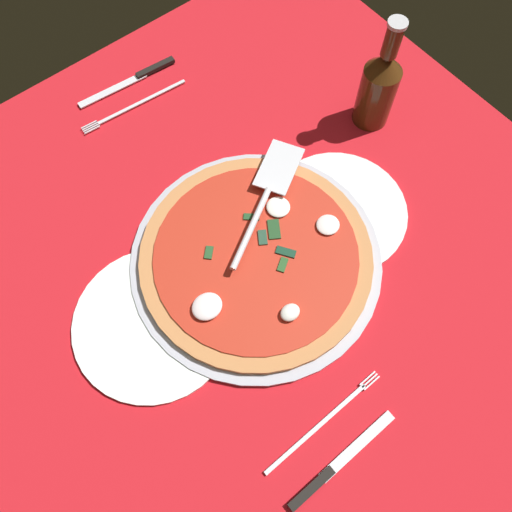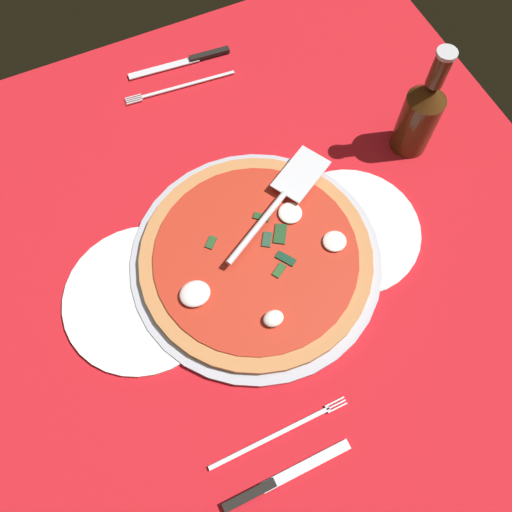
{
  "view_description": "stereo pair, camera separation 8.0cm",
  "coord_description": "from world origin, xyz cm",
  "views": [
    {
      "loc": [
        21.46,
        27.28,
        75.22
      ],
      "look_at": [
        0.87,
        1.6,
        2.36
      ],
      "focal_mm": 36.6,
      "sensor_mm": 36.0,
      "label": 1
    },
    {
      "loc": [
        14.67,
        31.48,
        75.22
      ],
      "look_at": [
        0.87,
        1.6,
        2.36
      ],
      "focal_mm": 36.6,
      "sensor_mm": 36.0,
      "label": 2
    }
  ],
  "objects": [
    {
      "name": "dinner_plate_left",
      "position": [
        -15.06,
        3.1,
        0.6
      ],
      "size": [
        22.59,
        22.59,
        1.0
      ],
      "primitive_type": "cylinder",
      "color": "white",
      "rests_on": "ground_plane"
    },
    {
      "name": "beer_bottle",
      "position": [
        -32.54,
        -7.64,
        8.36
      ],
      "size": [
        6.28,
        6.28,
        21.24
      ],
      "color": "#46280E",
      "rests_on": "ground_plane"
    },
    {
      "name": "pizza",
      "position": [
        0.9,
        1.68,
        2.1
      ],
      "size": [
        36.0,
        36.0,
        2.76
      ],
      "color": "#C57E48",
      "rests_on": "pizza_pan"
    },
    {
      "name": "dinner_plate_right",
      "position": [
        19.06,
        -0.41,
        0.6
      ],
      "size": [
        24.05,
        24.05,
        1.0
      ],
      "primitive_type": "cylinder",
      "color": "white",
      "rests_on": "ground_plane"
    },
    {
      "name": "checker_pattern",
      "position": [
        0.0,
        0.0,
        0.05
      ],
      "size": [
        103.5,
        103.5,
        0.1
      ],
      "color": "silver",
      "rests_on": "ground_plane"
    },
    {
      "name": "place_setting_far",
      "position": [
        10.26,
        29.06,
        0.46
      ],
      "size": [
        21.88,
        11.7,
        1.4
      ],
      "rotation": [
        0.0,
        0.0,
        3.15
      ],
      "color": "white",
      "rests_on": "ground_plane"
    },
    {
      "name": "pizza_pan",
      "position": [
        0.87,
        1.6,
        0.73
      ],
      "size": [
        39.12,
        39.12,
        1.26
      ],
      "primitive_type": "cylinder",
      "color": "#B1B4C2",
      "rests_on": "ground_plane"
    },
    {
      "name": "place_setting_near",
      "position": [
        -3.11,
        -38.64,
        0.46
      ],
      "size": [
        22.04,
        13.58,
        1.4
      ],
      "rotation": [
        0.0,
        0.0,
        -0.09
      ],
      "color": "white",
      "rests_on": "ground_plane"
    },
    {
      "name": "pizza_server",
      "position": [
        -6.37,
        -4.88,
        4.44
      ],
      "size": [
        22.68,
        14.87,
        1.0
      ],
      "rotation": [
        0.0,
        0.0,
        3.66
      ],
      "color": "silver",
      "rests_on": "pizza"
    },
    {
      "name": "ground_plane",
      "position": [
        0.0,
        0.0,
        -0.4
      ],
      "size": [
        103.5,
        103.5,
        0.8
      ],
      "primitive_type": "cube",
      "color": "red"
    }
  ]
}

